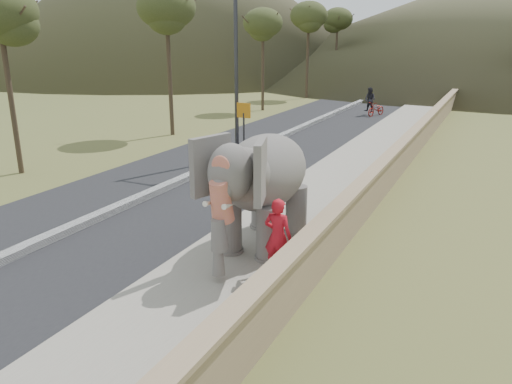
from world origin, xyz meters
The scene contains 10 objects.
ground centered at (0.00, 0.00, 0.00)m, with size 160.00×160.00×0.00m, color olive.
road centered at (-5.00, 10.00, 0.01)m, with size 7.00×120.00×0.03m, color black.
median centered at (-5.00, 10.00, 0.11)m, with size 0.35×120.00×0.22m, color black.
walkway centered at (0.00, 10.00, 0.07)m, with size 3.00×120.00×0.15m, color #9E9687.
parapet centered at (1.65, 10.00, 0.55)m, with size 0.30×120.00×1.10m, color tan.
lamppost centered at (-4.69, 11.31, 4.87)m, with size 1.76×0.36×8.00m.
signboard centered at (-4.50, 10.97, 1.64)m, with size 0.60×0.08×2.40m.
elephant_and_man centered at (0.02, 3.27, 1.53)m, with size 2.23×3.85×2.78m.
motorcyclist centered at (-2.58, 25.64, 0.70)m, with size 1.48×1.84×1.81m.
trees centered at (1.91, 29.15, 3.58)m, with size 47.98×42.41×8.01m.
Camera 1 is at (4.72, -6.93, 4.94)m, focal length 35.00 mm.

